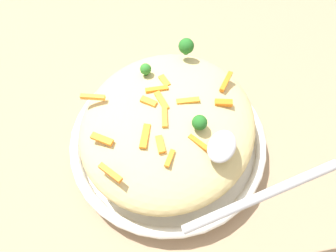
% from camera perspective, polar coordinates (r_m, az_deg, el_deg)
% --- Properties ---
extents(ground_plane, '(2.40, 2.40, 0.00)m').
position_cam_1_polar(ground_plane, '(0.59, -0.00, -3.66)').
color(ground_plane, '#9E7F60').
extents(serving_bowl, '(0.35, 0.35, 0.04)m').
position_cam_1_polar(serving_bowl, '(0.57, -0.00, -2.64)').
color(serving_bowl, white).
rests_on(serving_bowl, ground_plane).
extents(pasta_mound, '(0.31, 0.29, 0.09)m').
position_cam_1_polar(pasta_mound, '(0.52, -0.00, 0.30)').
color(pasta_mound, '#D1BA7A').
rests_on(pasta_mound, serving_bowl).
extents(carrot_piece_0, '(0.01, 0.03, 0.01)m').
position_cam_1_polar(carrot_piece_0, '(0.50, -3.70, 4.21)').
color(carrot_piece_0, orange).
rests_on(carrot_piece_0, pasta_mound).
extents(carrot_piece_1, '(0.03, 0.03, 0.01)m').
position_cam_1_polar(carrot_piece_1, '(0.50, -1.18, 4.68)').
color(carrot_piece_1, orange).
rests_on(carrot_piece_1, pasta_mound).
extents(carrot_piece_2, '(0.02, 0.03, 0.01)m').
position_cam_1_polar(carrot_piece_2, '(0.51, 10.14, 4.23)').
color(carrot_piece_2, orange).
rests_on(carrot_piece_2, pasta_mound).
extents(carrot_piece_3, '(0.01, 0.04, 0.01)m').
position_cam_1_polar(carrot_piece_3, '(0.48, -11.99, -2.35)').
color(carrot_piece_3, orange).
rests_on(carrot_piece_3, pasta_mound).
extents(carrot_piece_4, '(0.02, 0.04, 0.01)m').
position_cam_1_polar(carrot_piece_4, '(0.46, 5.61, -3.07)').
color(carrot_piece_4, orange).
rests_on(carrot_piece_4, pasta_mound).
extents(carrot_piece_5, '(0.02, 0.04, 0.01)m').
position_cam_1_polar(carrot_piece_5, '(0.52, -13.60, 5.18)').
color(carrot_piece_5, orange).
rests_on(carrot_piece_5, pasta_mound).
extents(carrot_piece_6, '(0.04, 0.01, 0.01)m').
position_cam_1_polar(carrot_piece_6, '(0.54, 10.58, 8.01)').
color(carrot_piece_6, orange).
rests_on(carrot_piece_6, pasta_mound).
extents(carrot_piece_7, '(0.02, 0.03, 0.01)m').
position_cam_1_polar(carrot_piece_7, '(0.53, -0.66, 8.23)').
color(carrot_piece_7, orange).
rests_on(carrot_piece_7, pasta_mound).
extents(carrot_piece_8, '(0.03, 0.04, 0.01)m').
position_cam_1_polar(carrot_piece_8, '(0.50, 3.66, 4.64)').
color(carrot_piece_8, orange).
rests_on(carrot_piece_8, pasta_mound).
extents(carrot_piece_9, '(0.03, 0.01, 0.01)m').
position_cam_1_polar(carrot_piece_9, '(0.45, 0.32, -5.93)').
color(carrot_piece_9, orange).
rests_on(carrot_piece_9, pasta_mound).
extents(carrot_piece_10, '(0.03, 0.03, 0.01)m').
position_cam_1_polar(carrot_piece_10, '(0.51, -2.08, 6.72)').
color(carrot_piece_10, orange).
rests_on(carrot_piece_10, pasta_mound).
extents(carrot_piece_11, '(0.04, 0.03, 0.01)m').
position_cam_1_polar(carrot_piece_11, '(0.48, -0.26, 1.85)').
color(carrot_piece_11, orange).
rests_on(carrot_piece_11, pasta_mound).
extents(carrot_piece_12, '(0.03, 0.03, 0.01)m').
position_cam_1_polar(carrot_piece_12, '(0.46, -1.41, -3.39)').
color(carrot_piece_12, orange).
rests_on(carrot_piece_12, pasta_mound).
extents(carrot_piece_13, '(0.02, 0.04, 0.01)m').
position_cam_1_polar(carrot_piece_13, '(0.45, -10.50, -8.41)').
color(carrot_piece_13, orange).
rests_on(carrot_piece_13, pasta_mound).
extents(carrot_piece_14, '(0.04, 0.02, 0.01)m').
position_cam_1_polar(carrot_piece_14, '(0.47, -4.23, -1.87)').
color(carrot_piece_14, orange).
rests_on(carrot_piece_14, pasta_mound).
extents(broccoli_floret_0, '(0.02, 0.02, 0.02)m').
position_cam_1_polar(broccoli_floret_0, '(0.53, -4.11, 10.32)').
color(broccoli_floret_0, '#296820').
rests_on(broccoli_floret_0, pasta_mound).
extents(broccoli_floret_1, '(0.02, 0.02, 0.03)m').
position_cam_1_polar(broccoli_floret_1, '(0.46, 5.79, 0.61)').
color(broccoli_floret_1, '#205B1C').
rests_on(broccoli_floret_1, pasta_mound).
extents(broccoli_floret_2, '(0.03, 0.03, 0.03)m').
position_cam_1_polar(broccoli_floret_2, '(0.56, 3.36, 14.37)').
color(broccoli_floret_2, '#205B1C').
rests_on(broccoli_floret_2, pasta_mound).
extents(serving_spoon, '(0.16, 0.16, 0.08)m').
position_cam_1_polar(serving_spoon, '(0.43, 12.14, -7.06)').
color(serving_spoon, '#B7B7BC').
rests_on(serving_spoon, pasta_mound).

